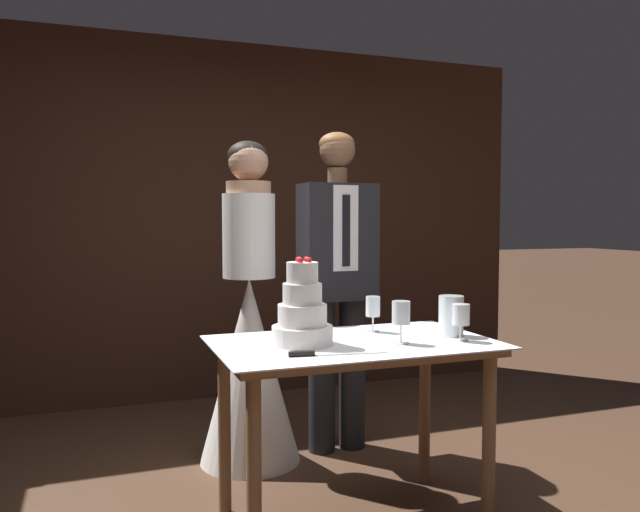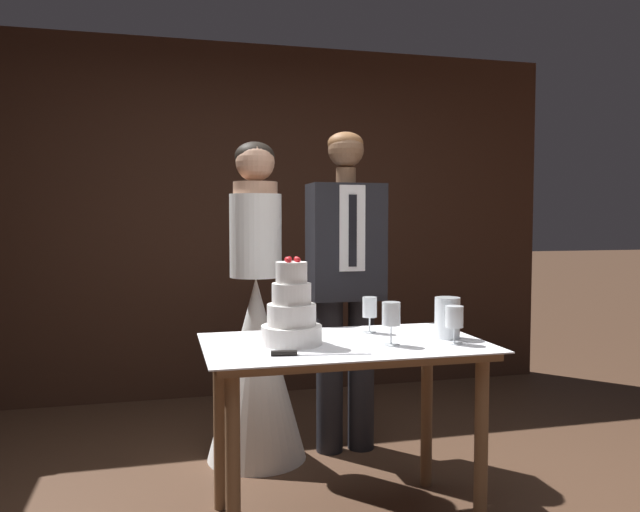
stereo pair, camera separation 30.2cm
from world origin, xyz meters
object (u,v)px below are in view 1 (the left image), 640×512
Objects in this scene: cake_knife at (319,354)px; tiered_cake at (302,314)px; wine_glass_near at (461,316)px; groom at (337,275)px; cake_table at (353,367)px; wine_glass_far at (401,314)px; bride at (250,345)px; wine_glass_middle at (373,308)px; hurricane_candle at (451,317)px.

tiered_cake is at bearing 96.43° from cake_knife.
wine_glass_near is 0.09× the size of groom.
groom is (0.25, 0.82, 0.32)m from cake_table.
tiered_cake is 0.25m from cake_knife.
groom reaches higher than wine_glass_far.
tiered_cake is at bearing 166.55° from wine_glass_near.
bride is at bearing 107.08° from cake_table.
bride reaches higher than cake_knife.
cake_knife is (-0.01, -0.22, -0.12)m from tiered_cake.
tiered_cake is at bearing -120.43° from groom.
cake_table is 7.20× the size of wine_glass_middle.
wine_glass_far is 0.31m from hurricane_candle.
bride is at bearing 92.04° from tiered_cake.
wine_glass_middle is 0.36m from hurricane_candle.
hurricane_candle is (0.69, -0.04, -0.04)m from tiered_cake.
groom reaches higher than tiered_cake.
tiered_cake is 0.95m from groom.
groom reaches higher than bride.
wine_glass_middle is 0.82m from bride.
cake_knife is 0.22× the size of bride.
groom is (0.08, 0.93, 0.08)m from wine_glass_far.
wine_glass_near is 0.12m from hurricane_candle.
wine_glass_near is 0.09× the size of bride.
cake_table is 3.24× the size of tiered_cake.
groom is (0.49, 1.03, 0.20)m from cake_knife.
wine_glass_middle is at bearing 128.50° from wine_glass_near.
cake_knife is 1.16m from groom.
groom is at bearing 100.69° from wine_glass_near.
tiered_cake is 0.94× the size of cake_knife.
hurricane_candle is (0.03, 0.12, -0.02)m from wine_glass_near.
wine_glass_middle reaches higher than cake_knife.
cake_table is 0.86m from bride.
wine_glass_far is at bearing -91.09° from wine_glass_middle.
bride reaches higher than wine_glass_middle.
cake_table is 0.33m from tiered_cake.
wine_glass_middle is at bearing 144.05° from hurricane_candle.
tiered_cake is at bearing 177.35° from cake_table.
wine_glass_far is at bearing -16.97° from tiered_cake.
groom is (0.51, -0.00, 0.36)m from bride.
bride reaches higher than cake_table.
wine_glass_far reaches higher than wine_glass_middle.
cake_table is 0.92m from groom.
tiered_cake is at bearing -87.96° from bride.
wine_glass_middle is at bearing 22.95° from tiered_cake.
wine_glass_near is at bearing -54.63° from bride.
groom is at bearing 59.57° from tiered_cake.
wine_glass_far is at bearing 171.96° from wine_glass_near.
wine_glass_middle is (-0.26, 0.33, -0.00)m from wine_glass_near.
wine_glass_middle is 0.66m from groom.
wine_glass_middle is 0.29m from wine_glass_far.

